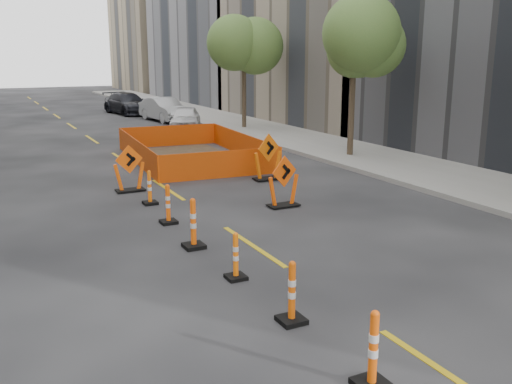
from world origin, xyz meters
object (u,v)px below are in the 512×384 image
channelizer_4 (236,256)px  chevron_sign_left (129,168)px  channelizer_5 (193,223)px  channelizer_2 (373,349)px  channelizer_3 (292,292)px  parked_car_mid (164,109)px  channelizer_6 (168,204)px  chevron_sign_right (268,157)px  channelizer_7 (150,187)px  chevron_sign_center (284,181)px  parked_car_near (185,118)px  parked_car_far (128,103)px

channelizer_4 → chevron_sign_left: chevron_sign_left is taller
chevron_sign_left → channelizer_5: bearing=-98.5°
channelizer_5 → chevron_sign_left: size_ratio=0.78×
channelizer_2 → channelizer_4: bearing=90.6°
channelizer_3 → parked_car_mid: 28.34m
channelizer_3 → channelizer_6: 6.09m
channelizer_4 → channelizer_6: bearing=89.9°
channelizer_5 → chevron_sign_right: bearing=48.9°
channelizer_5 → channelizer_6: bearing=87.5°
channelizer_7 → channelizer_4: bearing=-91.3°
channelizer_6 → parked_car_mid: 22.48m
chevron_sign_left → chevron_sign_center: bearing=-55.4°
channelizer_3 → parked_car_near: (6.44, 22.73, 0.15)m
channelizer_6 → chevron_sign_center: size_ratio=0.70×
chevron_sign_center → parked_car_near: size_ratio=0.37×
channelizer_2 → channelizer_4: 4.06m
chevron_sign_left → parked_car_mid: parked_car_mid is taller
channelizer_6 → chevron_sign_left: chevron_sign_left is taller
parked_car_mid → channelizer_5: bearing=-114.2°
channelizer_5 → channelizer_6: channelizer_5 is taller
parked_car_near → parked_car_mid: (0.32, 4.79, 0.07)m
chevron_sign_left → parked_car_far: 23.69m
chevron_sign_right → channelizer_4: bearing=-139.2°
channelizer_6 → chevron_sign_left: bearing=89.7°
channelizer_4 → parked_car_far: parked_car_far is taller
channelizer_4 → channelizer_7: bearing=88.7°
chevron_sign_center → chevron_sign_right: bearing=55.5°
channelizer_2 → channelizer_5: (-0.12, 6.09, 0.03)m
parked_car_far → channelizer_2: bearing=-108.7°
chevron_sign_left → chevron_sign_right: chevron_sign_right is taller
chevron_sign_right → channelizer_2: bearing=-129.0°
channelizer_2 → chevron_sign_left: chevron_sign_left is taller
channelizer_3 → channelizer_7: size_ratio=1.06×
channelizer_2 → channelizer_4: size_ratio=1.16×
parked_car_mid → parked_car_far: bearing=92.1°
channelizer_3 → channelizer_6: size_ratio=1.03×
channelizer_6 → parked_car_near: bearing=68.7°
channelizer_5 → parked_car_mid: bearing=73.7°
channelizer_6 → parked_car_mid: size_ratio=0.23×
channelizer_5 → chevron_sign_center: 4.06m
channelizer_3 → parked_car_near: parked_car_near is taller
chevron_sign_right → parked_car_far: 23.46m
channelizer_6 → chevron_sign_right: chevron_sign_right is taller
chevron_sign_left → parked_car_far: bearing=68.3°
channelizer_4 → channelizer_6: size_ratio=0.91×
channelizer_6 → parked_car_far: (5.85, 26.77, 0.22)m
channelizer_7 → channelizer_3: bearing=-90.7°
channelizer_3 → parked_car_far: 33.38m
channelizer_4 → parked_car_mid: size_ratio=0.21×
channelizer_3 → chevron_sign_right: (4.56, 9.44, 0.27)m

